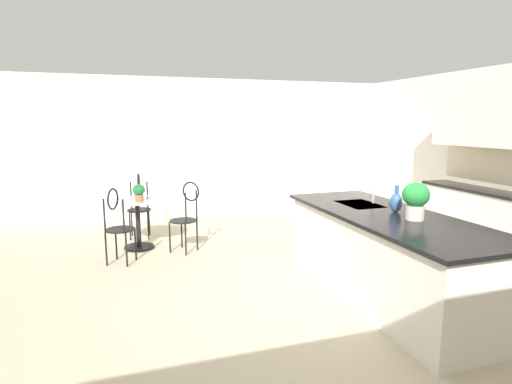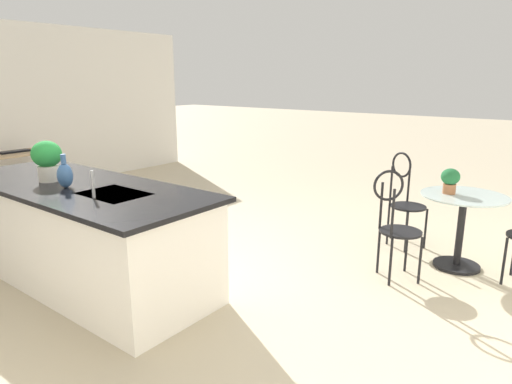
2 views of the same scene
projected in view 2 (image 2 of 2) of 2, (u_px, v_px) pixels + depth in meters
ground_plane at (176, 260)px, 4.67m from camera, size 40.00×40.00×0.00m
kitchen_island at (81, 233)px, 4.08m from camera, size 2.80×1.06×0.92m
bistro_table at (461, 224)px, 4.39m from camera, size 0.80×0.80×0.74m
chair_near_window at (405, 195)px, 4.96m from camera, size 0.52×0.51×1.04m
chair_toward_desk at (396, 220)px, 4.10m from camera, size 0.54×0.54×1.04m
sink_faucet at (93, 184)px, 3.48m from camera, size 0.02×0.02×0.22m
writing_desk at (11, 169)px, 6.75m from camera, size 0.60×1.20×0.74m
keyboard at (15, 151)px, 6.78m from camera, size 0.16×0.44×0.03m
potted_plant_on_table at (450, 179)px, 4.34m from camera, size 0.17×0.17×0.25m
potted_plant_counter_near at (47, 158)px, 4.04m from camera, size 0.26×0.26×0.37m
vase_on_counter at (65, 175)px, 3.82m from camera, size 0.13×0.13×0.29m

